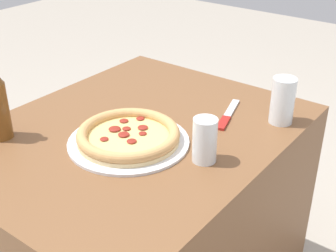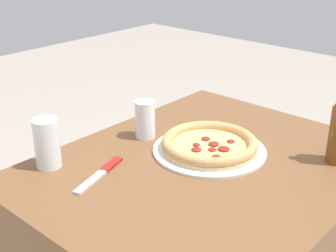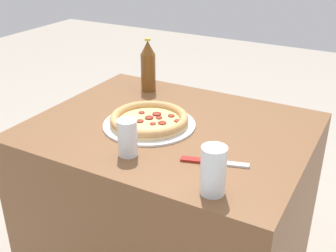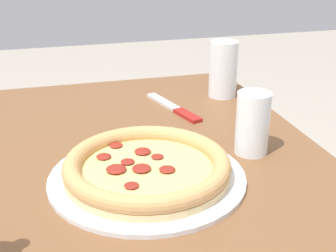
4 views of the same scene
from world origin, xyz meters
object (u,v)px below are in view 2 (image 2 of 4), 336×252
at_px(glass_iced_tea, 145,121).
at_px(glass_lemonade, 47,145).
at_px(knife, 101,173).
at_px(pizza_veggie, 209,145).

bearing_deg(glass_iced_tea, glass_lemonade, -11.46).
height_order(glass_iced_tea, knife, glass_iced_tea).
distance_m(pizza_veggie, glass_lemonade, 0.46).
distance_m(pizza_veggie, glass_iced_tea, 0.22).
relative_size(glass_iced_tea, glass_lemonade, 0.85).
xyz_separation_m(glass_iced_tea, glass_lemonade, (0.32, -0.06, 0.01)).
bearing_deg(pizza_veggie, glass_iced_tea, -76.50).
distance_m(glass_iced_tea, knife, 0.27).
height_order(pizza_veggie, knife, pizza_veggie).
bearing_deg(glass_iced_tea, knife, 17.39).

